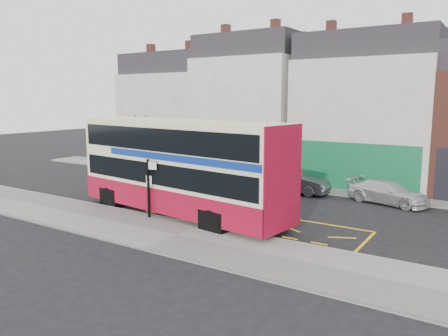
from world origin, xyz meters
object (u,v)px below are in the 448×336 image
Objects in this scene: car_silver at (158,166)px; car_white at (388,192)px; double_decker_bus at (181,166)px; street_tree_left at (145,122)px; bus_stop_post at (149,183)px; street_tree_right at (370,142)px; car_grey at (292,181)px.

car_white is (17.54, -0.21, -0.00)m from car_silver.
double_decker_bus is 15.89m from street_tree_left.
car_silver is (-8.47, 10.21, -1.23)m from bus_stop_post.
bus_stop_post is at bearing -147.85° from car_silver.
car_white is 20.60m from street_tree_left.
double_decker_bus is at bearing -118.94° from street_tree_right.
bus_stop_post is at bearing 157.04° from car_grey.
double_decker_bus is 2.73× the size of car_white.
car_silver is 11.74m from car_grey.
street_tree_left reaches higher than car_silver.
street_tree_left is at bearing 99.19° from car_white.
bus_stop_post is 0.63× the size of car_white.
car_silver is at bearing 83.02° from car_grey.
bus_stop_post reaches higher than car_white.
car_white is 4.35m from street_tree_right.
car_silver is 0.85× the size of car_white.
double_decker_bus is 4.32× the size of bus_stop_post.
car_grey reaches higher than car_white.
car_white is at bearing -56.99° from street_tree_right.
bus_stop_post is at bearing -110.72° from double_decker_bus.
street_tree_left is (-14.43, 2.15, 3.25)m from car_grey.
street_tree_right is (7.14, 12.97, 1.30)m from bus_stop_post.
car_silver is 0.83× the size of street_tree_right.
double_decker_bus is at bearing 150.20° from car_white.
car_grey is 0.99× the size of street_tree_right.
bus_stop_post is 0.62× the size of street_tree_right.
street_tree_left is at bearing 51.51° from car_silver.
car_silver is 4.60m from street_tree_left.
street_tree_left is at bearing -176.46° from street_tree_right.
bus_stop_post is 13.56m from car_white.
street_tree_left reaches higher than double_decker_bus.
car_white is (8.28, 8.53, -1.91)m from double_decker_bus.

